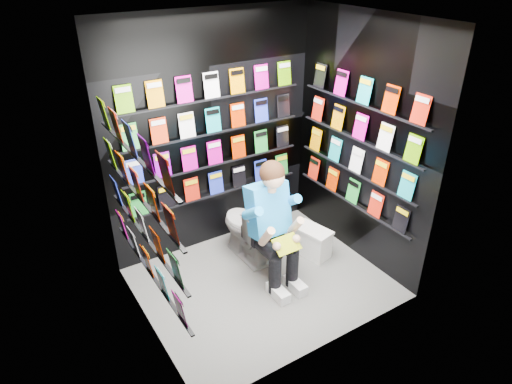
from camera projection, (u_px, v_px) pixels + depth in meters
floor at (262, 282)px, 4.76m from camera, size 2.40×2.40×0.00m
ceiling at (265, 19)px, 3.52m from camera, size 2.40×2.40×0.00m
wall_back at (213, 136)px, 4.89m from camera, size 2.40×0.04×2.60m
wall_front at (336, 220)px, 3.40m from camera, size 2.40×0.04×2.60m
wall_left at (135, 206)px, 3.58m from camera, size 0.04×2.00×2.60m
wall_right at (361, 144)px, 4.70m from camera, size 0.04×2.00×2.60m
comics_back at (214, 137)px, 4.86m from camera, size 2.10×0.06×1.37m
comics_left at (139, 204)px, 3.59m from camera, size 0.06×1.70×1.37m
comics_right at (359, 144)px, 4.69m from camera, size 0.06×1.70×1.37m
toilet at (247, 228)px, 5.01m from camera, size 0.42×0.75×0.73m
longbox at (312, 243)px, 5.14m from camera, size 0.31×0.45×0.30m
longbox_lid at (313, 230)px, 5.06m from camera, size 0.33×0.47×0.03m
reader at (267, 210)px, 4.53m from camera, size 0.55×0.80×1.48m
held_comic at (287, 244)px, 4.37m from camera, size 0.27×0.16×0.11m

